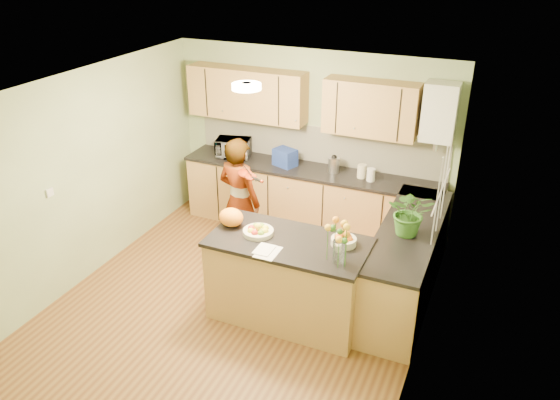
% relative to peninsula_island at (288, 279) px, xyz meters
% --- Properties ---
extents(floor, '(4.50, 4.50, 0.00)m').
position_rel_peninsula_island_xyz_m(floor, '(-0.59, -0.02, -0.48)').
color(floor, brown).
rests_on(floor, ground).
extents(ceiling, '(4.00, 4.50, 0.02)m').
position_rel_peninsula_island_xyz_m(ceiling, '(-0.59, -0.02, 2.02)').
color(ceiling, white).
rests_on(ceiling, wall_back).
extents(wall_back, '(4.00, 0.02, 2.50)m').
position_rel_peninsula_island_xyz_m(wall_back, '(-0.59, 2.23, 0.77)').
color(wall_back, gray).
rests_on(wall_back, floor).
extents(wall_front, '(4.00, 0.02, 2.50)m').
position_rel_peninsula_island_xyz_m(wall_front, '(-0.59, -2.27, 0.77)').
color(wall_front, gray).
rests_on(wall_front, floor).
extents(wall_left, '(0.02, 4.50, 2.50)m').
position_rel_peninsula_island_xyz_m(wall_left, '(-2.59, -0.02, 0.77)').
color(wall_left, gray).
rests_on(wall_left, floor).
extents(wall_right, '(0.02, 4.50, 2.50)m').
position_rel_peninsula_island_xyz_m(wall_right, '(1.41, -0.02, 0.77)').
color(wall_right, gray).
rests_on(wall_right, floor).
extents(back_counter, '(3.64, 0.62, 0.94)m').
position_rel_peninsula_island_xyz_m(back_counter, '(-0.49, 1.93, -0.01)').
color(back_counter, '#A17A40').
rests_on(back_counter, floor).
extents(right_counter, '(0.62, 2.24, 0.94)m').
position_rel_peninsula_island_xyz_m(right_counter, '(1.11, 0.83, -0.01)').
color(right_counter, '#A17A40').
rests_on(right_counter, floor).
extents(splashback, '(3.60, 0.02, 0.52)m').
position_rel_peninsula_island_xyz_m(splashback, '(-0.49, 2.22, 0.72)').
color(splashback, white).
rests_on(splashback, back_counter).
extents(upper_cabinets, '(3.20, 0.34, 0.70)m').
position_rel_peninsula_island_xyz_m(upper_cabinets, '(-0.76, 2.06, 1.37)').
color(upper_cabinets, '#A17A40').
rests_on(upper_cabinets, wall_back).
extents(boiler, '(0.40, 0.30, 0.86)m').
position_rel_peninsula_island_xyz_m(boiler, '(1.11, 2.07, 1.42)').
color(boiler, silver).
rests_on(boiler, wall_back).
extents(window_right, '(0.01, 1.30, 1.05)m').
position_rel_peninsula_island_xyz_m(window_right, '(1.41, 0.58, 1.07)').
color(window_right, silver).
rests_on(window_right, wall_right).
extents(light_switch, '(0.02, 0.09, 0.09)m').
position_rel_peninsula_island_xyz_m(light_switch, '(-2.57, -0.62, 0.82)').
color(light_switch, silver).
rests_on(light_switch, wall_left).
extents(ceiling_lamp, '(0.30, 0.30, 0.07)m').
position_rel_peninsula_island_xyz_m(ceiling_lamp, '(-0.59, 0.28, 1.98)').
color(ceiling_lamp, '#FFEABF').
rests_on(ceiling_lamp, ceiling).
extents(peninsula_island, '(1.67, 0.86, 0.96)m').
position_rel_peninsula_island_xyz_m(peninsula_island, '(0.00, 0.00, 0.00)').
color(peninsula_island, '#A17A40').
rests_on(peninsula_island, floor).
extents(fruit_dish, '(0.33, 0.33, 0.11)m').
position_rel_peninsula_island_xyz_m(fruit_dish, '(-0.35, -0.00, 0.53)').
color(fruit_dish, beige).
rests_on(fruit_dish, peninsula_island).
extents(orange_bowl, '(0.26, 0.26, 0.15)m').
position_rel_peninsula_island_xyz_m(orange_bowl, '(0.55, 0.15, 0.54)').
color(orange_bowl, beige).
rests_on(orange_bowl, peninsula_island).
extents(flower_vase, '(0.28, 0.28, 0.51)m').
position_rel_peninsula_island_xyz_m(flower_vase, '(0.60, -0.18, 0.82)').
color(flower_vase, silver).
rests_on(flower_vase, peninsula_island).
extents(orange_bag, '(0.29, 0.25, 0.21)m').
position_rel_peninsula_island_xyz_m(orange_bag, '(-0.70, 0.05, 0.58)').
color(orange_bag, orange).
rests_on(orange_bag, peninsula_island).
extents(papers, '(0.21, 0.29, 0.01)m').
position_rel_peninsula_island_xyz_m(papers, '(-0.10, -0.30, 0.48)').
color(papers, white).
rests_on(papers, peninsula_island).
extents(violinist, '(0.68, 0.52, 1.66)m').
position_rel_peninsula_island_xyz_m(violinist, '(-1.02, 0.86, 0.35)').
color(violinist, '#E1AF8A').
rests_on(violinist, floor).
extents(violin, '(0.59, 0.51, 0.15)m').
position_rel_peninsula_island_xyz_m(violin, '(-0.82, 0.64, 0.85)').
color(violin, '#4B1704').
rests_on(violin, violinist).
extents(microwave, '(0.54, 0.43, 0.26)m').
position_rel_peninsula_island_xyz_m(microwave, '(-1.67, 1.94, 0.59)').
color(microwave, silver).
rests_on(microwave, back_counter).
extents(blue_box, '(0.36, 0.31, 0.24)m').
position_rel_peninsula_island_xyz_m(blue_box, '(-0.85, 1.92, 0.58)').
color(blue_box, navy).
rests_on(blue_box, back_counter).
extents(kettle, '(0.15, 0.15, 0.28)m').
position_rel_peninsula_island_xyz_m(kettle, '(-0.16, 1.97, 0.58)').
color(kettle, '#B8B9BD').
rests_on(kettle, back_counter).
extents(jar_cream, '(0.13, 0.13, 0.18)m').
position_rel_peninsula_island_xyz_m(jar_cream, '(0.24, 1.93, 0.55)').
color(jar_cream, beige).
rests_on(jar_cream, back_counter).
extents(jar_white, '(0.13, 0.13, 0.17)m').
position_rel_peninsula_island_xyz_m(jar_white, '(0.38, 1.88, 0.54)').
color(jar_white, silver).
rests_on(jar_white, back_counter).
extents(potted_plant, '(0.54, 0.49, 0.53)m').
position_rel_peninsula_island_xyz_m(potted_plant, '(1.11, 0.67, 0.72)').
color(potted_plant, '#336822').
rests_on(potted_plant, right_counter).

